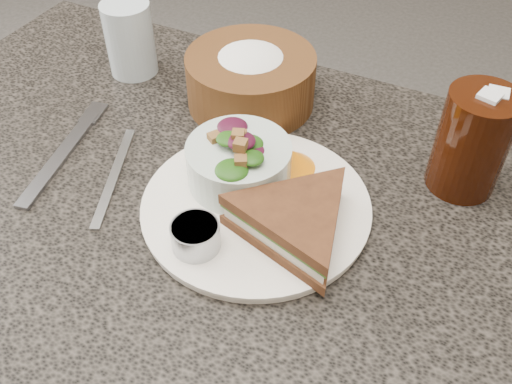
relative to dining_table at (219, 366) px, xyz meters
The scene contains 11 objects.
dining_table is the anchor object (origin of this frame).
dinner_plate 0.39m from the dining_table, 22.73° to the left, with size 0.26×0.26×0.01m, color white.
sandwich 0.43m from the dining_table, ahead, with size 0.17×0.17×0.05m, color #4F2B16, non-canonical shape.
salad_bowl 0.43m from the dining_table, 67.62° to the left, with size 0.12×0.12×0.07m, color #B6C9C0, non-canonical shape.
dressing_ramekin 0.41m from the dining_table, 66.78° to the right, with size 0.05×0.05×0.03m, color #979BA1.
orange_wedge 0.42m from the dining_table, 55.24° to the left, with size 0.06×0.06×0.03m, color orange.
fork 0.43m from the dining_table, behind, with size 0.02×0.19×0.01m, color gray.
knife 0.40m from the dining_table, behind, with size 0.01×0.18×0.00m, color #9C9FA1.
bread_basket 0.48m from the dining_table, 101.82° to the left, with size 0.18×0.18×0.10m, color #4D2F16, non-canonical shape.
cola_glass 0.55m from the dining_table, 34.01° to the left, with size 0.08×0.08×0.14m, color black, non-canonical shape.
water_glass 0.54m from the dining_table, 139.12° to the left, with size 0.07×0.07×0.11m, color silver.
Camera 1 is at (0.26, -0.39, 1.24)m, focal length 40.00 mm.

